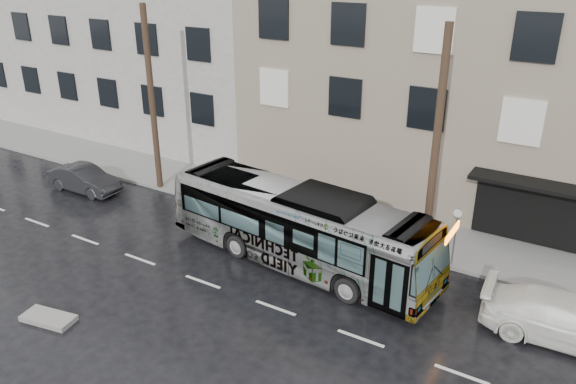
# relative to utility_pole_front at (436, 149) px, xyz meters

# --- Properties ---
(ground) EXTENTS (120.00, 120.00, 0.00)m
(ground) POSITION_rel_utility_pole_front_xyz_m (-6.50, -3.30, -4.65)
(ground) COLOR black
(ground) RESTS_ON ground
(sidewalk) EXTENTS (90.00, 3.60, 0.15)m
(sidewalk) POSITION_rel_utility_pole_front_xyz_m (-6.50, 1.60, -4.58)
(sidewalk) COLOR gray
(sidewalk) RESTS_ON ground
(building_taupe) EXTENTS (20.00, 12.00, 11.00)m
(building_taupe) POSITION_rel_utility_pole_front_xyz_m (-1.50, 9.40, 0.85)
(building_taupe) COLOR gray
(building_taupe) RESTS_ON ground
(building_grey) EXTENTS (26.00, 15.00, 16.00)m
(building_grey) POSITION_rel_utility_pole_front_xyz_m (-24.50, 10.90, 3.35)
(building_grey) COLOR #B3B0A9
(building_grey) RESTS_ON ground
(utility_pole_front) EXTENTS (0.30, 0.30, 9.00)m
(utility_pole_front) POSITION_rel_utility_pole_front_xyz_m (0.00, 0.00, 0.00)
(utility_pole_front) COLOR #3E2C1F
(utility_pole_front) RESTS_ON sidewalk
(utility_pole_rear) EXTENTS (0.30, 0.30, 9.00)m
(utility_pole_rear) POSITION_rel_utility_pole_front_xyz_m (-14.00, 0.00, 0.00)
(utility_pole_rear) COLOR #3E2C1F
(utility_pole_rear) RESTS_ON sidewalk
(sign_post) EXTENTS (0.06, 0.06, 2.40)m
(sign_post) POSITION_rel_utility_pole_front_xyz_m (1.10, 0.00, -3.30)
(sign_post) COLOR slate
(sign_post) RESTS_ON sidewalk
(bus) EXTENTS (11.51, 3.89, 3.14)m
(bus) POSITION_rel_utility_pole_front_xyz_m (-4.18, -2.70, -3.08)
(bus) COLOR #B2B2B2
(bus) RESTS_ON ground
(white_sedan) EXTENTS (5.20, 2.41, 1.47)m
(white_sedan) POSITION_rel_utility_pole_front_xyz_m (5.36, -2.52, -3.91)
(white_sedan) COLOR white
(white_sedan) RESTS_ON ground
(dark_sedan) EXTENTS (4.05, 1.50, 1.32)m
(dark_sedan) POSITION_rel_utility_pole_front_xyz_m (-17.08, -2.17, -3.99)
(dark_sedan) COLOR black
(dark_sedan) RESTS_ON ground
(slush_pile) EXTENTS (1.92, 1.11, 0.18)m
(slush_pile) POSITION_rel_utility_pole_front_xyz_m (-9.39, -10.30, -4.56)
(slush_pile) COLOR gray
(slush_pile) RESTS_ON ground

